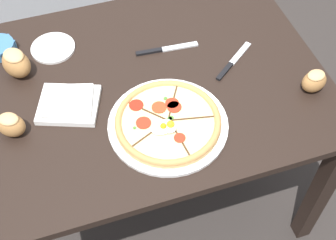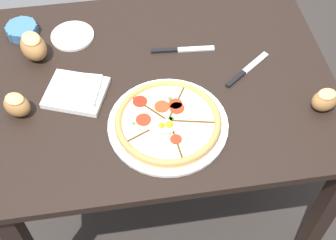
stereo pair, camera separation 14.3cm
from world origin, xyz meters
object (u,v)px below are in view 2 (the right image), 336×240
Objects in this scene: knife_spare at (247,70)px; side_saucer at (73,36)px; bread_piece_far at (17,105)px; bread_piece_near at (325,100)px; dining_table at (163,98)px; napkin_folded at (76,91)px; ramekin_bowl at (22,30)px; pizza at (168,122)px; bread_piece_mid at (33,46)px; knife_main at (182,50)px.

side_saucer is at bearing 118.83° from knife_spare.
bread_piece_near is at bearing -7.42° from bread_piece_far.
knife_spare is at bearing -1.87° from dining_table.
knife_spare is at bearing 2.01° from napkin_folded.
side_saucer is at bearing 149.83° from bread_piece_near.
napkin_folded reaches higher than dining_table.
dining_table is at bearing 157.19° from bread_piece_near.
bread_piece_near is at bearing -22.81° from dining_table.
ramekin_bowl is at bearing 152.63° from bread_piece_near.
ramekin_bowl is 0.37m from napkin_folded.
pizza is 0.55m from bread_piece_mid.
dining_table is at bearing 9.61° from bread_piece_far.
bread_piece_mid is at bearing -147.20° from side_saucer.
knife_spare is (0.76, 0.07, -0.04)m from bread_piece_far.
bread_piece_mid is at bearing 128.85° from knife_spare.
ramekin_bowl is at bearing 166.48° from side_saucer.
side_saucer is (-0.29, 0.25, 0.11)m from dining_table.
bread_piece_near is at bearing -12.68° from napkin_folded.
pizza is at bearing 175.30° from knife_spare.
bread_piece_far is (-0.46, 0.12, 0.02)m from pizza.
pizza is at bearing -41.94° from bread_piece_mid.
bread_piece_mid is (-0.42, 0.17, 0.16)m from dining_table.
bread_piece_far is at bearing 172.58° from bread_piece_near.
knife_main is 1.24× the size of knife_spare.
bread_piece_far is 0.71× the size of side_saucer.
knife_spare is (0.71, -0.18, -0.05)m from bread_piece_mid.
dining_table is 0.18m from knife_main.
knife_main is (-0.40, 0.32, -0.04)m from bread_piece_near.
napkin_folded is 1.49× the size of side_saucer.
bread_piece_near is 0.52× the size of knife_spare.
bread_piece_far is at bearing -155.96° from knife_main.
bread_piece_near is 0.90m from side_saucer.
bread_piece_near is 0.96m from bread_piece_far.
napkin_folded is at bearing 144.77° from knife_spare.
bread_piece_mid reaches higher than knife_main.
dining_table is at bearing -40.23° from side_saucer.
bread_piece_mid reaches higher than knife_spare.
knife_spare is 0.64m from side_saucer.
bread_piece_near is (0.77, -0.17, 0.02)m from napkin_folded.
knife_main is 1.45× the size of side_saucer.
knife_main is 0.40m from side_saucer.
ramekin_bowl reaches higher than knife_main.
bread_piece_near is at bearing -27.37° from ramekin_bowl.
knife_main and knife_spare have the same top height.
pizza reaches higher than side_saucer.
knife_main and side_saucer have the same top height.
napkin_folded reaches higher than side_saucer.
bread_piece_far reaches higher than side_saucer.
bread_piece_far reaches higher than dining_table.
pizza is at bearing -14.93° from bread_piece_far.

